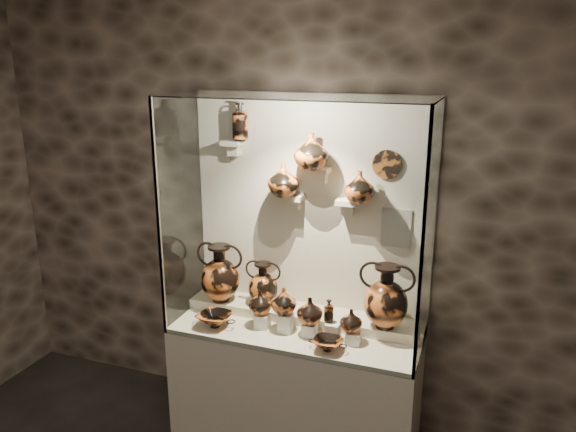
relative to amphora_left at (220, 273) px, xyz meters
The scene contains 36 objects.
wall_back 0.81m from the amphora_left, 18.02° to the left, with size 5.00×0.02×3.20m, color #2D251C.
plinth 0.95m from the amphora_left, 10.79° to the right, with size 1.70×0.60×0.80m, color beige.
front_tier 0.70m from the amphora_left, 10.79° to the right, with size 1.68×0.58×0.03m, color beige.
rear_tier 0.68m from the amphora_left, ahead, with size 1.70×0.25×0.10m, color beige.
back_panel 0.81m from the amphora_left, 17.60° to the left, with size 1.70×0.03×1.60m, color beige.
glass_front 0.89m from the amphora_left, 33.74° to the right, with size 1.70×0.01×1.60m, color white.
glass_left 0.55m from the amphora_left, 152.37° to the right, with size 0.01×0.60×1.60m, color white.
glass_right 1.55m from the amphora_left, ahead, with size 0.01×0.60×1.60m, color white.
glass_top 1.43m from the amphora_left, 10.79° to the right, with size 1.70×0.60×0.01m, color white.
frame_post_left 0.67m from the amphora_left, 118.30° to the right, with size 0.02×0.02×1.60m, color gray.
frame_post_right 1.59m from the amphora_left, 15.62° to the right, with size 0.02×0.02×1.60m, color gray.
pedestal_a 0.49m from the amphora_left, 22.80° to the right, with size 0.09×0.09×0.10m, color silver.
pedestal_b 0.63m from the amphora_left, 16.44° to the right, with size 0.09×0.09×0.13m, color silver.
pedestal_c 0.80m from the amphora_left, 12.80° to the right, with size 0.09×0.09×0.09m, color silver.
pedestal_d 0.94m from the amphora_left, 10.58° to the right, with size 0.09×0.09×0.12m, color silver.
pedestal_e 1.08m from the amphora_left, ahead, with size 0.09×0.09×0.08m, color silver.
bracket_ul 0.95m from the amphora_left, 60.04° to the left, with size 0.14×0.12×0.04m, color beige.
bracket_ca 0.79m from the amphora_left, 13.18° to the left, with size 0.14×0.12×0.04m, color beige.
bracket_cb 1.07m from the amphora_left, ahead, with size 0.10×0.12×0.04m, color beige.
bracket_cc 1.08m from the amphora_left, ahead, with size 0.14×0.12×0.04m, color beige.
amphora_left is the anchor object (origin of this frame).
amphora_mid 0.33m from the amphora_left, ahead, with size 0.26×0.26×0.32m, color #C35A22, non-canonical shape.
amphora_right 1.21m from the amphora_left, ahead, with size 0.35×0.35×0.44m, color #D36428, non-canonical shape.
jug_a 0.42m from the amphora_left, 22.08° to the right, with size 0.16×0.16×0.17m, color #D36428.
jug_b 0.58m from the amphora_left, 15.54° to the right, with size 0.17×0.17×0.18m, color #C35A22.
jug_c 0.76m from the amphora_left, 12.06° to the right, with size 0.17×0.17×0.18m, color #D36428.
jug_e 1.04m from the amphora_left, ahead, with size 0.14×0.14×0.15m, color #D36428.
lekythos_small 0.88m from the amphora_left, 10.08° to the right, with size 0.08×0.08×0.17m, color #C35A22, non-canonical shape.
kylix_left 0.36m from the amphora_left, 72.26° to the right, with size 0.29×0.24×0.12m, color #C35A22, non-canonical shape.
kylix_right 0.99m from the amphora_left, 18.75° to the right, with size 0.24×0.20×0.10m, color #D36428, non-canonical shape.
lekythos_tall 1.11m from the amphora_left, 39.70° to the left, with size 0.12×0.12×0.29m, color #D36428, non-canonical shape.
ovoid_vase_a 0.86m from the amphora_left, ahead, with size 0.21×0.21×0.22m, color #C35A22.
ovoid_vase_b 1.14m from the amphora_left, ahead, with size 0.23×0.23×0.24m, color #C35A22.
ovoid_vase_c 1.22m from the amphora_left, ahead, with size 0.20×0.20×0.21m, color #C35A22.
wall_plate 1.43m from the amphora_left, ahead, with size 0.19×0.19×0.02m, color #91511C.
info_placard 1.30m from the amphora_left, ahead, with size 0.20×0.01×0.26m, color beige.
Camera 1 is at (1.14, -1.10, 2.65)m, focal length 35.00 mm.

